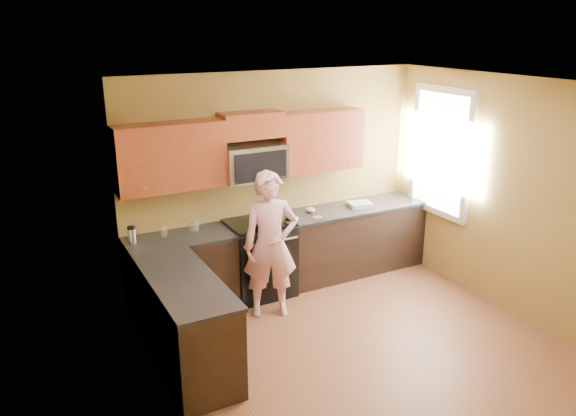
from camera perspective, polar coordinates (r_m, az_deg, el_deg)
floor at (r=6.07m, az=7.68°, el=-14.02°), size 4.00×4.00×0.00m
ceiling at (r=5.17m, az=8.96°, el=12.22°), size 4.00×4.00×0.00m
wall_back at (r=7.10m, az=-1.23°, el=2.95°), size 4.00×0.00×4.00m
wall_front at (r=4.18m, az=24.79°, el=-10.22°), size 4.00×0.00×4.00m
wall_left at (r=4.65m, az=-12.23°, el=-5.95°), size 0.00×4.00×4.00m
wall_right at (r=6.80m, az=22.05°, el=0.89°), size 0.00×4.00×4.00m
cabinet_back_run at (r=7.15m, az=-0.09°, el=-4.67°), size 4.00×0.60×0.88m
cabinet_left_run at (r=5.65m, az=-10.37°, el=-11.60°), size 0.60×1.60×0.88m
countertop_back at (r=6.97m, az=-0.05°, el=-1.21°), size 4.00×0.62×0.04m
countertop_left at (r=5.44m, az=-10.55°, el=-7.37°), size 0.62×1.60×0.04m
stove at (r=6.95m, az=-2.92°, el=-5.07°), size 0.76×0.65×0.95m
microwave at (r=6.73m, az=-3.51°, el=2.95°), size 0.76×0.40×0.42m
upper_cab_left at (r=6.44m, az=-11.68°, el=1.87°), size 1.22×0.33×0.75m
upper_cab_right at (r=7.19m, az=3.22°, el=3.94°), size 1.12×0.33×0.75m
upper_cab_over_mw at (r=6.62m, az=-3.74°, el=8.45°), size 0.76×0.33×0.30m
window at (r=7.51m, az=15.31°, el=5.51°), size 0.06×1.06×1.66m
woman at (r=6.32m, az=-1.79°, el=-3.78°), size 0.72×0.58×1.70m
frying_pan at (r=6.67m, az=-2.32°, el=-1.69°), size 0.43×0.57×0.07m
butter_tub at (r=6.76m, az=0.12°, el=-1.67°), size 0.12×0.12×0.08m
toast_slice at (r=6.97m, az=3.05°, el=-1.00°), size 0.13×0.13×0.01m
napkin_a at (r=6.86m, az=0.63°, el=-1.11°), size 0.12×0.13×0.06m
napkin_b at (r=7.18m, az=2.31°, el=-0.19°), size 0.12×0.13×0.07m
dish_towel at (r=7.49m, az=7.33°, el=0.38°), size 0.34×0.29×0.05m
travel_mug at (r=6.42m, az=-15.53°, el=-3.47°), size 0.09×0.09×0.19m
glass_a at (r=6.63m, az=-9.34°, el=-1.76°), size 0.09×0.09×0.12m
glass_b at (r=6.52m, az=-12.49°, el=-2.33°), size 0.09×0.09×0.12m
glass_c at (r=6.64m, az=-9.70°, el=-1.77°), size 0.08×0.08×0.12m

